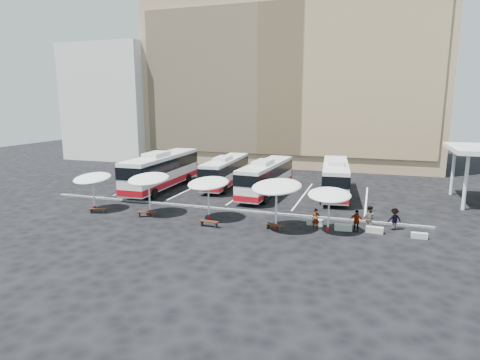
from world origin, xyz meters
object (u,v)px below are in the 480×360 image
(conc_bench_2, at_px, (375,230))
(passenger_3, at_px, (394,219))
(bus_1, at_px, (225,171))
(sunshade_2, at_px, (208,183))
(conc_bench_0, at_px, (315,222))
(passenger_2, at_px, (356,221))
(wood_bench_0, at_px, (98,209))
(wood_bench_3, at_px, (274,226))
(conc_bench_3, at_px, (419,236))
(sunshade_0, at_px, (92,178))
(sunshade_3, at_px, (277,187))
(passenger_0, at_px, (316,219))
(conc_bench_1, at_px, (343,227))
(sunshade_4, at_px, (329,195))
(bus_3, at_px, (335,177))
(bus_2, at_px, (266,176))
(wood_bench_1, at_px, (146,213))
(wood_bench_2, at_px, (209,222))
(sunshade_1, at_px, (149,179))
(bus_0, at_px, (162,170))
(passenger_1, at_px, (369,218))

(conc_bench_2, distance_m, passenger_3, 1.86)
(bus_1, relative_size, sunshade_2, 2.70)
(conc_bench_0, distance_m, passenger_2, 3.12)
(bus_1, xyz_separation_m, wood_bench_0, (-6.39, -13.59, -1.41))
(wood_bench_0, bearing_deg, wood_bench_3, 1.01)
(conc_bench_3, bearing_deg, wood_bench_3, -171.92)
(sunshade_0, relative_size, sunshade_3, 0.72)
(wood_bench_3, xyz_separation_m, passenger_0, (2.81, 1.22, 0.43))
(bus_1, relative_size, conc_bench_1, 8.76)
(bus_1, xyz_separation_m, sunshade_4, (12.47, -12.44, 0.97))
(bus_1, height_order, bus_3, bus_3)
(bus_2, xyz_separation_m, conc_bench_3, (13.34, -9.47, -1.64))
(sunshade_0, distance_m, sunshade_3, 16.12)
(bus_1, bearing_deg, sunshade_2, -77.61)
(bus_3, relative_size, wood_bench_1, 7.88)
(wood_bench_0, bearing_deg, conc_bench_3, 3.81)
(wood_bench_2, xyz_separation_m, passenger_2, (10.47, 2.26, 0.46))
(conc_bench_3, bearing_deg, passenger_3, 138.02)
(sunshade_1, height_order, wood_bench_3, sunshade_1)
(passenger_0, bearing_deg, passenger_2, -8.96)
(sunshade_2, bearing_deg, bus_0, 135.94)
(wood_bench_2, bearing_deg, sunshade_2, 113.00)
(passenger_1, bearing_deg, sunshade_4, 47.53)
(sunshade_3, xyz_separation_m, passenger_2, (5.57, 1.35, -2.39))
(conc_bench_3, bearing_deg, passenger_2, 178.35)
(bus_3, relative_size, sunshade_0, 3.44)
(bus_3, xyz_separation_m, passenger_2, (2.53, -11.14, -1.04))
(sunshade_1, height_order, conc_bench_3, sunshade_1)
(wood_bench_0, height_order, conc_bench_3, wood_bench_0)
(sunshade_4, bearing_deg, conc_bench_0, 130.20)
(passenger_1, relative_size, passenger_3, 1.14)
(wood_bench_0, relative_size, wood_bench_3, 0.96)
(sunshade_0, bearing_deg, wood_bench_3, -1.75)
(wood_bench_3, height_order, passenger_2, passenger_2)
(wood_bench_0, bearing_deg, passenger_2, 4.91)
(wood_bench_0, relative_size, passenger_1, 0.77)
(conc_bench_2, bearing_deg, sunshade_4, -166.28)
(bus_1, bearing_deg, conc_bench_2, -38.57)
(bus_0, distance_m, passenger_1, 22.56)
(sunshade_4, distance_m, wood_bench_0, 19.05)
(sunshade_2, distance_m, sunshade_4, 9.37)
(bus_3, xyz_separation_m, passenger_0, (-0.30, -11.43, -1.08))
(conc_bench_1, bearing_deg, sunshade_2, -177.84)
(wood_bench_2, height_order, conc_bench_0, conc_bench_0)
(conc_bench_1, xyz_separation_m, passenger_2, (0.88, 0.01, 0.58))
(conc_bench_3, bearing_deg, bus_1, 147.30)
(sunshade_2, bearing_deg, wood_bench_1, -168.35)
(wood_bench_3, relative_size, passenger_3, 0.91)
(conc_bench_1, xyz_separation_m, passenger_3, (3.48, 1.32, 0.58))
(sunshade_2, relative_size, wood_bench_1, 2.73)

